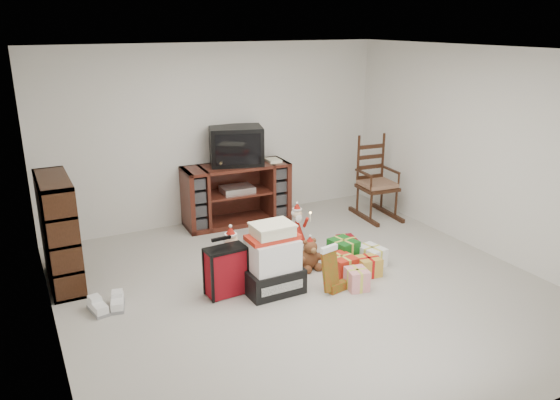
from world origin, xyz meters
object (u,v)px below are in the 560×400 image
object	(u,v)px
teddy_bear	(309,256)
rocking_chair	(375,188)
gift_cluster	(355,258)
crt_television	(236,146)
sneaker_pair	(108,305)
mrs_claus_figurine	(231,260)
red_suitcase	(226,271)
tv_stand	(237,194)
santa_figurine	(297,229)
bookshelf	(59,234)
gift_pile	(273,263)

from	to	relation	value
teddy_bear	rocking_chair	bearing A→B (deg)	33.16
gift_cluster	crt_television	distance (m)	2.40
sneaker_pair	gift_cluster	bearing A→B (deg)	-8.52
rocking_chair	mrs_claus_figurine	bearing A→B (deg)	-154.41
red_suitcase	gift_cluster	bearing A→B (deg)	-7.39
teddy_bear	crt_television	distance (m)	2.09
rocking_chair	crt_television	distance (m)	2.14
red_suitcase	tv_stand	bearing A→B (deg)	60.55
rocking_chair	santa_figurine	distance (m)	1.64
mrs_claus_figurine	gift_cluster	world-z (taller)	mrs_claus_figurine
bookshelf	gift_cluster	world-z (taller)	bookshelf
mrs_claus_figurine	crt_television	bearing A→B (deg)	65.01
santa_figurine	crt_television	world-z (taller)	crt_television
teddy_bear	red_suitcase	bearing A→B (deg)	-172.06
tv_stand	red_suitcase	xyz separation A→B (m)	(-0.95, -1.97, -0.16)
tv_stand	bookshelf	world-z (taller)	bookshelf
santa_figurine	sneaker_pair	xyz separation A→B (m)	(-2.51, -0.62, -0.16)
red_suitcase	teddy_bear	world-z (taller)	red_suitcase
red_suitcase	crt_television	world-z (taller)	crt_television
mrs_claus_figurine	gift_cluster	bearing A→B (deg)	-15.32
bookshelf	santa_figurine	size ratio (longest dim) A/B	2.13
rocking_chair	crt_television	xyz separation A→B (m)	(-1.90, 0.69, 0.69)
rocking_chair	red_suitcase	size ratio (longest dim) A/B	1.99
red_suitcase	santa_figurine	size ratio (longest dim) A/B	1.10
tv_stand	gift_cluster	xyz separation A→B (m)	(0.61, -2.07, -0.29)
red_suitcase	sneaker_pair	world-z (taller)	red_suitcase
tv_stand	red_suitcase	world-z (taller)	tv_stand
crt_television	teddy_bear	bearing A→B (deg)	-70.23
rocking_chair	gift_pile	distance (m)	2.83
red_suitcase	bookshelf	bearing A→B (deg)	140.52
mrs_claus_figurine	crt_television	size ratio (longest dim) A/B	0.78
crt_television	rocking_chair	bearing A→B (deg)	-3.81
tv_stand	bookshelf	bearing A→B (deg)	-157.70
tv_stand	santa_figurine	bearing A→B (deg)	-69.05
red_suitcase	gift_pile	bearing A→B (deg)	-22.21
bookshelf	teddy_bear	bearing A→B (deg)	-19.63
teddy_bear	sneaker_pair	bearing A→B (deg)	177.88
mrs_claus_figurine	gift_cluster	distance (m)	1.45
gift_pile	teddy_bear	size ratio (longest dim) A/B	2.06
teddy_bear	gift_cluster	distance (m)	0.53
sneaker_pair	bookshelf	bearing A→B (deg)	108.47
bookshelf	rocking_chair	size ratio (longest dim) A/B	0.97
red_suitcase	gift_cluster	size ratio (longest dim) A/B	0.56
rocking_chair	teddy_bear	bearing A→B (deg)	-142.24
gift_pile	sneaker_pair	bearing A→B (deg)	165.72
gift_cluster	crt_television	bearing A→B (deg)	105.45
gift_pile	red_suitcase	size ratio (longest dim) A/B	1.21
gift_pile	sneaker_pair	xyz separation A→B (m)	(-1.66, 0.39, -0.28)
bookshelf	gift_cluster	bearing A→B (deg)	-21.06
gift_pile	gift_cluster	distance (m)	1.11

